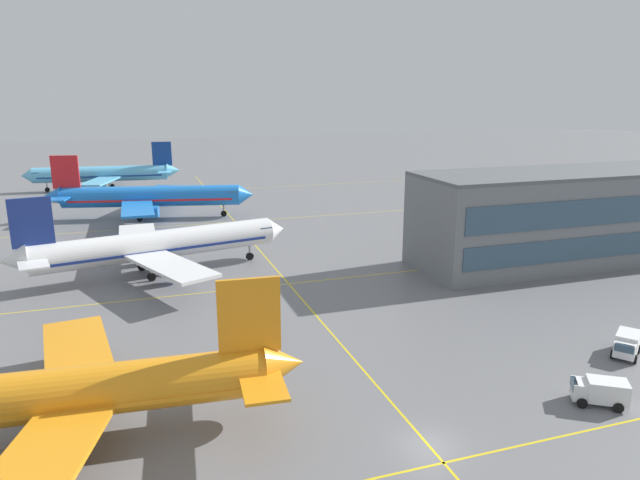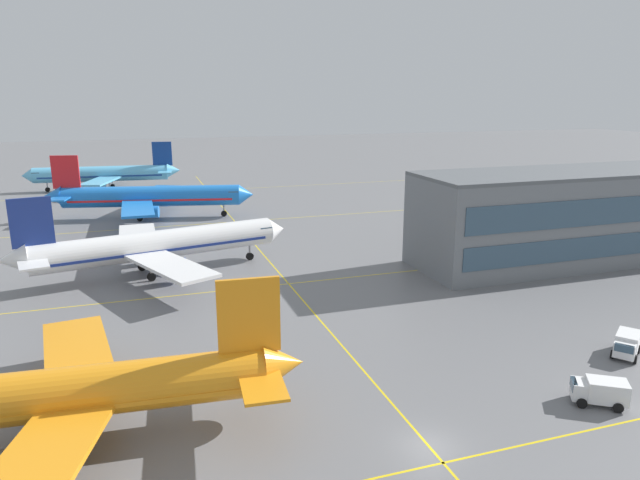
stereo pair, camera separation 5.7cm
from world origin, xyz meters
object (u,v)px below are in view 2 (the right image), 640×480
airliner_front_gate (51,396)px  airliner_far_left_stand (104,174)px  airliner_second_row (156,245)px  service_truck_catering (627,344)px  airliner_third_row (149,197)px  service_truck_red_van (599,391)px

airliner_front_gate → airliner_far_left_stand: size_ratio=0.93×
airliner_second_row → service_truck_catering: 57.05m
airliner_third_row → service_truck_catering: size_ratio=9.16×
airliner_front_gate → service_truck_red_van: size_ratio=8.13×
airliner_second_row → service_truck_catering: airliner_second_row is taller
airliner_second_row → service_truck_red_van: (31.46, -46.14, -2.90)m
airliner_far_left_stand → service_truck_catering: (49.64, -117.72, -2.93)m
airliner_front_gate → airliner_second_row: size_ratio=0.95×
airliner_second_row → service_truck_catering: size_ratio=8.70×
airliner_front_gate → airliner_third_row: 77.41m
airliner_third_row → airliner_far_left_stand: (-9.71, 39.43, -0.19)m
airliner_third_row → service_truck_catering: airliner_third_row is taller
airliner_front_gate → airliner_second_row: airliner_second_row is taller
service_truck_red_van → service_truck_catering: 11.01m
service_truck_red_van → airliner_third_row: bearing=110.0°
airliner_second_row → airliner_third_row: bearing=89.0°
airliner_far_left_stand → service_truck_red_van: airliner_far_left_stand is taller
airliner_second_row → airliner_far_left_stand: size_ratio=0.99×
airliner_second_row → airliner_third_row: (0.65, 38.31, 0.22)m
service_truck_red_van → airliner_second_row: bearing=124.3°
airliner_front_gate → airliner_second_row: 39.52m
airliner_second_row → service_truck_red_van: airliner_second_row is taller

